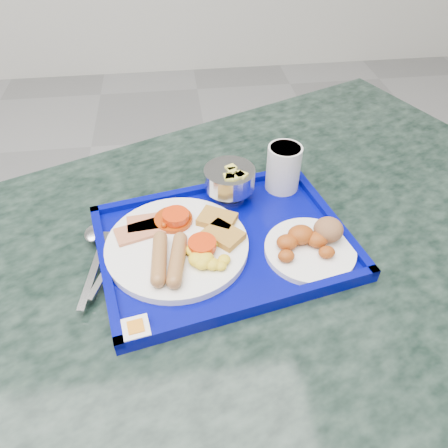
% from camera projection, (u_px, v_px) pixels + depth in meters
% --- Properties ---
extents(table, '(1.56, 1.33, 0.83)m').
position_uv_depth(table, '(247.00, 329.00, 0.88)').
color(table, slate).
rests_on(table, floor).
extents(tray, '(0.47, 0.38, 0.03)m').
position_uv_depth(tray, '(224.00, 243.00, 0.75)').
color(tray, '#02057D').
rests_on(tray, table).
extents(main_plate, '(0.24, 0.24, 0.04)m').
position_uv_depth(main_plate, '(181.00, 244.00, 0.73)').
color(main_plate, white).
rests_on(main_plate, tray).
extents(bread_plate, '(0.15, 0.15, 0.05)m').
position_uv_depth(bread_plate, '(312.00, 243.00, 0.72)').
color(bread_plate, white).
rests_on(bread_plate, tray).
extents(fruit_bowl, '(0.10, 0.10, 0.07)m').
position_uv_depth(fruit_bowl, '(230.00, 179.00, 0.81)').
color(fruit_bowl, '#ADAEB0').
rests_on(fruit_bowl, tray).
extents(juice_cup, '(0.06, 0.06, 0.09)m').
position_uv_depth(juice_cup, '(284.00, 167.00, 0.83)').
color(juice_cup, silver).
rests_on(juice_cup, tray).
extents(spoon, '(0.08, 0.17, 0.01)m').
position_uv_depth(spoon, '(97.00, 243.00, 0.74)').
color(spoon, '#ADAEB0').
rests_on(spoon, tray).
extents(knife, '(0.04, 0.17, 0.00)m').
position_uv_depth(knife, '(94.00, 268.00, 0.70)').
color(knife, '#ADAEB0').
rests_on(knife, tray).
extents(jam_packet, '(0.04, 0.04, 0.02)m').
position_uv_depth(jam_packet, '(136.00, 329.00, 0.61)').
color(jam_packet, white).
rests_on(jam_packet, tray).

